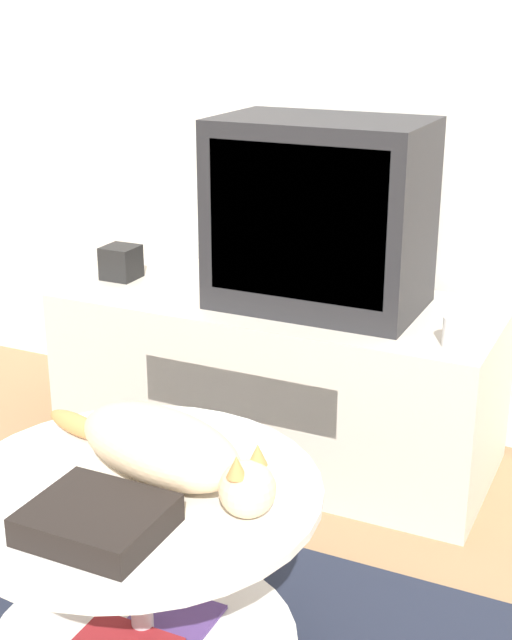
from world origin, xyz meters
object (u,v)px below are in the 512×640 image
(tv, at_px, (320,214))
(dvd_box, at_px, (97,520))
(cat, at_px, (166,449))
(speaker, at_px, (121,262))

(tv, distance_m, dvd_box, 1.25)
(tv, relative_size, cat, 0.99)
(tv, bearing_deg, dvd_box, -86.08)
(speaker, xyz_separation_m, dvd_box, (0.74, -1.19, -0.05))
(speaker, xyz_separation_m, cat, (0.75, -0.98, -0.01))
(dvd_box, xyz_separation_m, cat, (0.01, 0.21, 0.04))
(cat, bearing_deg, tv, 109.75)
(dvd_box, height_order, cat, cat)
(dvd_box, relative_size, cat, 0.39)
(speaker, bearing_deg, tv, 2.30)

